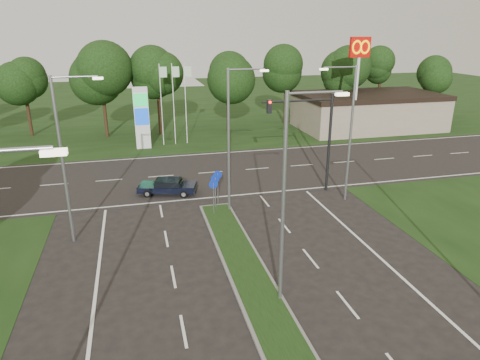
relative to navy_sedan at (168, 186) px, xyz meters
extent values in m
cube|color=black|center=(2.80, 35.01, -0.59)|extent=(160.00, 50.00, 0.02)
cube|color=black|center=(2.80, 4.01, -0.59)|extent=(160.00, 12.00, 0.02)
cube|color=slate|center=(2.80, -15.99, -0.53)|extent=(2.00, 26.00, 0.12)
cube|color=gray|center=(24.80, 16.01, 1.41)|extent=(16.00, 9.00, 4.00)
cylinder|color=gray|center=(3.60, -13.99, 3.91)|extent=(0.16, 0.16, 9.00)
cylinder|color=gray|center=(4.70, -13.99, 8.31)|extent=(2.20, 0.10, 0.10)
cube|color=#FFF2CC|center=(5.80, -13.99, 8.21)|extent=(0.50, 0.22, 0.12)
cylinder|color=gray|center=(3.60, -3.99, 3.91)|extent=(0.16, 0.16, 9.00)
cylinder|color=gray|center=(4.70, -3.99, 8.31)|extent=(2.20, 0.10, 0.10)
cube|color=#FFF2CC|center=(5.80, -3.99, 8.21)|extent=(0.50, 0.22, 0.12)
cube|color=#FFF2CC|center=(-3.50, -19.99, 8.21)|extent=(0.50, 0.22, 0.12)
cylinder|color=gray|center=(-5.70, -5.99, 3.91)|extent=(0.16, 0.16, 9.00)
cylinder|color=gray|center=(-4.60, -5.99, 8.31)|extent=(2.20, 0.10, 0.10)
cube|color=#FFF2CC|center=(-3.50, -5.99, 8.21)|extent=(0.50, 0.22, 0.12)
cylinder|color=gray|center=(11.80, -3.99, 3.91)|extent=(0.16, 0.16, 9.00)
cylinder|color=gray|center=(10.70, -3.99, 8.31)|extent=(2.20, 0.10, 0.10)
cube|color=#FFF2CC|center=(9.60, -3.99, 8.21)|extent=(0.50, 0.22, 0.12)
cylinder|color=black|center=(11.30, -1.99, 2.91)|extent=(0.20, 0.20, 7.00)
cylinder|color=black|center=(8.80, -1.99, 6.01)|extent=(5.00, 0.14, 0.14)
cube|color=black|center=(6.80, -1.99, 5.71)|extent=(0.28, 0.28, 0.90)
sphere|color=#FF190C|center=(6.80, -2.17, 6.01)|extent=(0.20, 0.20, 0.20)
cylinder|color=gray|center=(2.50, -4.49, 0.51)|extent=(0.06, 0.06, 2.20)
cylinder|color=#0C26A5|center=(2.50, -4.49, 1.51)|extent=(0.56, 0.04, 0.56)
cylinder|color=gray|center=(2.80, -3.49, 0.51)|extent=(0.06, 0.06, 2.20)
cylinder|color=#0C26A5|center=(2.80, -3.49, 1.51)|extent=(0.56, 0.04, 0.56)
cylinder|color=gray|center=(3.10, -2.79, 0.51)|extent=(0.06, 0.06, 2.20)
cylinder|color=#0C26A5|center=(3.10, -2.79, 1.51)|extent=(0.56, 0.04, 0.56)
cube|color=silver|center=(-1.20, 13.01, 2.41)|extent=(1.40, 0.30, 6.00)
cube|color=#0CA53F|center=(-1.20, 12.83, 4.21)|extent=(1.30, 0.08, 1.20)
cube|color=#0C3FBF|center=(-1.20, 12.83, 2.61)|extent=(1.30, 0.08, 1.60)
cylinder|color=silver|center=(0.80, 14.01, 3.41)|extent=(0.08, 0.08, 8.00)
cube|color=#B2D8B2|center=(1.15, 14.01, 6.61)|extent=(0.70, 0.02, 1.00)
cylinder|color=silver|center=(2.00, 14.01, 3.41)|extent=(0.08, 0.08, 8.00)
cube|color=#B2D8B2|center=(2.35, 14.01, 6.61)|extent=(0.70, 0.02, 1.00)
cylinder|color=silver|center=(3.20, 14.01, 3.41)|extent=(0.08, 0.08, 8.00)
cube|color=#B2D8B2|center=(3.55, 14.01, 6.61)|extent=(0.70, 0.02, 1.00)
cylinder|color=silver|center=(20.80, 12.01, 4.41)|extent=(0.30, 0.30, 10.00)
cube|color=#BF0C07|center=(20.80, 12.01, 8.81)|extent=(2.20, 0.35, 2.00)
torus|color=#FFC600|center=(20.35, 11.79, 8.81)|extent=(1.06, 0.16, 1.06)
torus|color=#FFC600|center=(21.25, 11.79, 8.81)|extent=(1.06, 0.16, 1.06)
cylinder|color=black|center=(2.80, 20.01, 1.61)|extent=(0.36, 0.36, 4.40)
sphere|color=black|center=(2.80, 20.01, 5.91)|extent=(6.00, 6.00, 6.00)
sphere|color=black|center=(3.10, 19.81, 6.91)|extent=(4.80, 4.80, 4.80)
cube|color=black|center=(-0.02, 0.01, -0.09)|extent=(4.28, 2.65, 0.41)
cube|color=black|center=(0.06, -0.02, 0.30)|extent=(2.06, 1.81, 0.38)
cube|color=black|center=(0.06, -0.02, 0.49)|extent=(1.73, 1.64, 0.04)
cylinder|color=black|center=(-1.45, -0.36, -0.31)|extent=(0.59, 0.33, 0.56)
cylinder|color=black|center=(-1.05, 1.06, -0.31)|extent=(0.59, 0.33, 0.56)
cylinder|color=black|center=(1.01, -1.05, -0.31)|extent=(0.59, 0.33, 0.56)
cylinder|color=black|center=(1.41, 0.37, -0.31)|extent=(0.59, 0.33, 0.56)
camera|label=1|loc=(-1.89, -28.85, 10.53)|focal=32.00mm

